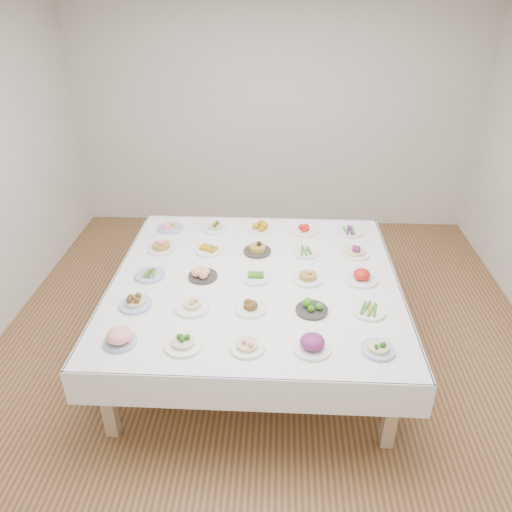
{
  "coord_description": "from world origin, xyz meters",
  "views": [
    {
      "loc": [
        0.09,
        -3.68,
        2.96
      ],
      "look_at": [
        -0.1,
        -0.04,
        0.88
      ],
      "focal_mm": 35.0,
      "sensor_mm": 36.0,
      "label": 1
    }
  ],
  "objects_px": {
    "display_table": "(255,285)",
    "dish_12": "(256,275)",
    "dish_24": "(349,231)",
    "dish_0": "(119,336)"
  },
  "relations": [
    {
      "from": "display_table",
      "to": "dish_0",
      "type": "distance_m",
      "value": 1.25
    },
    {
      "from": "dish_12",
      "to": "display_table",
      "type": "bearing_deg",
      "value": 147.67
    },
    {
      "from": "display_table",
      "to": "dish_12",
      "type": "height_order",
      "value": "dish_12"
    },
    {
      "from": "display_table",
      "to": "dish_24",
      "type": "xyz_separation_m",
      "value": [
        0.87,
        0.87,
        0.09
      ]
    },
    {
      "from": "display_table",
      "to": "dish_0",
      "type": "relative_size",
      "value": 10.55
    },
    {
      "from": "display_table",
      "to": "dish_24",
      "type": "relative_size",
      "value": 9.42
    },
    {
      "from": "display_table",
      "to": "dish_12",
      "type": "relative_size",
      "value": 9.57
    },
    {
      "from": "display_table",
      "to": "dish_12",
      "type": "xyz_separation_m",
      "value": [
        0.01,
        -0.0,
        0.1
      ]
    },
    {
      "from": "display_table",
      "to": "dish_24",
      "type": "bearing_deg",
      "value": 45.03
    },
    {
      "from": "dish_12",
      "to": "dish_24",
      "type": "bearing_deg",
      "value": 45.43
    }
  ]
}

